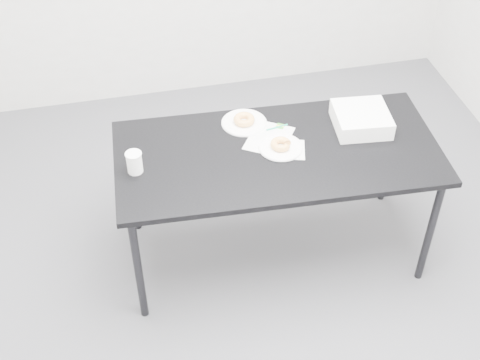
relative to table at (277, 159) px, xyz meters
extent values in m
plane|color=#454549|center=(-0.19, -0.20, -0.71)|extent=(4.00, 4.00, 0.00)
cube|color=black|center=(0.00, 0.00, 0.04)|extent=(1.73, 0.88, 0.03)
cylinder|color=black|center=(-0.80, -0.29, -0.34)|extent=(0.04, 0.04, 0.74)
cylinder|color=black|center=(-0.76, 0.37, -0.34)|extent=(0.04, 0.04, 0.74)
cylinder|color=black|center=(0.76, -0.37, -0.34)|extent=(0.04, 0.04, 0.74)
cylinder|color=black|center=(0.80, 0.29, -0.34)|extent=(0.04, 0.04, 0.74)
cube|color=white|center=(-0.02, 0.11, 0.06)|extent=(0.32, 0.34, 0.00)
cube|color=green|center=(0.07, 0.20, 0.06)|extent=(0.06, 0.06, 0.00)
cylinder|color=#0D946E|center=(0.05, 0.19, 0.06)|extent=(0.12, 0.03, 0.01)
cube|color=white|center=(0.06, -0.01, 0.06)|extent=(0.20, 0.20, 0.00)
cylinder|color=white|center=(0.02, 0.02, 0.06)|extent=(0.23, 0.23, 0.01)
torus|color=#E58C48|center=(0.02, 0.02, 0.09)|extent=(0.14, 0.14, 0.04)
cylinder|color=white|center=(-0.12, 0.27, 0.06)|extent=(0.25, 0.25, 0.01)
torus|color=#E58C48|center=(-0.12, 0.27, 0.08)|extent=(0.15, 0.15, 0.04)
cylinder|color=white|center=(-0.74, 0.00, 0.12)|extent=(0.08, 0.08, 0.12)
cylinder|color=silver|center=(-0.10, 0.32, 0.06)|extent=(0.09, 0.09, 0.01)
cube|color=white|center=(0.49, 0.10, 0.11)|extent=(0.31, 0.31, 0.10)
camera|label=1|loc=(-0.78, -2.57, 2.26)|focal=50.00mm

